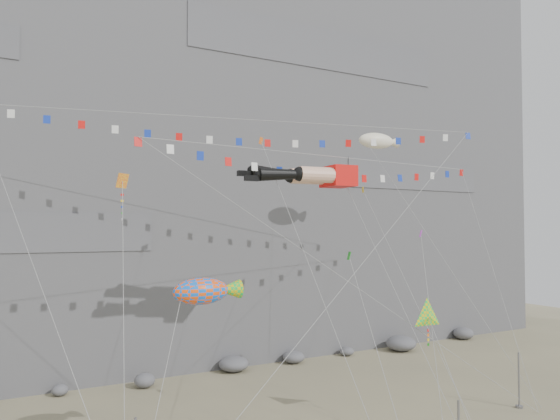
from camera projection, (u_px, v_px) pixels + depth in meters
cliff at (179, 115)px, 60.83m from camera, size 80.00×28.00×50.00m
talus_boulders at (234, 364)px, 46.91m from camera, size 60.00×3.00×1.20m
anchor_pole_right at (519, 380)px, 37.43m from camera, size 0.12×0.12×3.78m
legs_kite at (310, 176)px, 37.45m from camera, size 8.29×14.53×20.29m
flag_banner_upper at (253, 120)px, 40.09m from camera, size 35.94×18.39×27.58m
flag_banner_lower at (335, 157)px, 38.94m from camera, size 28.91×9.94×22.00m
harlequin_kite at (122, 182)px, 28.15m from camera, size 2.08×7.03×15.98m
fish_windsock at (201, 291)px, 28.18m from camera, size 6.61×4.76×10.84m
delta_kite at (428, 317)px, 33.58m from camera, size 3.25×6.46×9.40m
blimp_windsock at (376, 141)px, 46.13m from camera, size 6.68×12.85×23.45m
small_kite_a at (263, 147)px, 38.04m from camera, size 1.08×15.28×23.56m
small_kite_b at (421, 236)px, 39.52m from camera, size 7.40×9.49×16.27m
small_kite_c at (350, 259)px, 32.96m from camera, size 2.91×9.07×13.74m
small_kite_d at (366, 196)px, 42.14m from camera, size 4.31×15.91×21.98m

